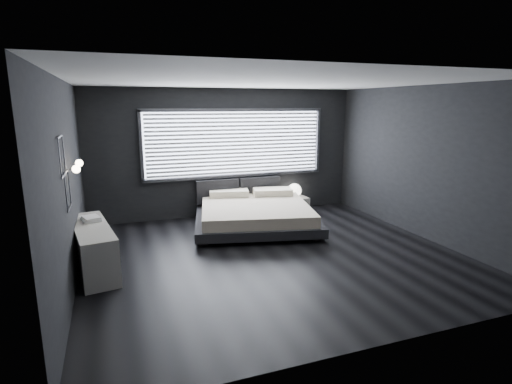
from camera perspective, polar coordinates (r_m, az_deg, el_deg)
name	(u,v)px	position (r m, az deg, el deg)	size (l,w,h in m)	color
room	(274,172)	(6.36, 2.61, 2.85)	(6.04, 6.00, 2.80)	black
window	(236,143)	(8.92, -2.86, 6.96)	(4.14, 0.09, 1.52)	white
headboard	(239,189)	(9.04, -2.45, 0.36)	(1.96, 0.16, 0.52)	black
sconce_near	(76,169)	(5.92, -24.33, 3.00)	(0.18, 0.11, 0.11)	silver
sconce_far	(79,163)	(6.52, -23.97, 3.80)	(0.18, 0.11, 0.11)	silver
wall_art_upper	(62,156)	(5.31, -26.00, 4.61)	(0.01, 0.48, 0.48)	#47474C
wall_art_lower	(68,191)	(5.63, -25.30, 0.18)	(0.01, 0.48, 0.48)	#47474C
bed	(255,213)	(8.15, -0.14, -3.03)	(2.84, 2.76, 0.62)	black
nightstand	(295,204)	(9.49, 5.64, -1.66)	(0.54, 0.45, 0.31)	silver
orb_lamp	(294,190)	(9.42, 5.52, 0.22)	(0.32, 0.32, 0.32)	white
dresser	(93,248)	(6.54, -22.22, -7.38)	(0.75, 1.78, 0.69)	silver
book_stack	(91,219)	(6.71, -22.52, -3.54)	(0.33, 0.40, 0.07)	white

